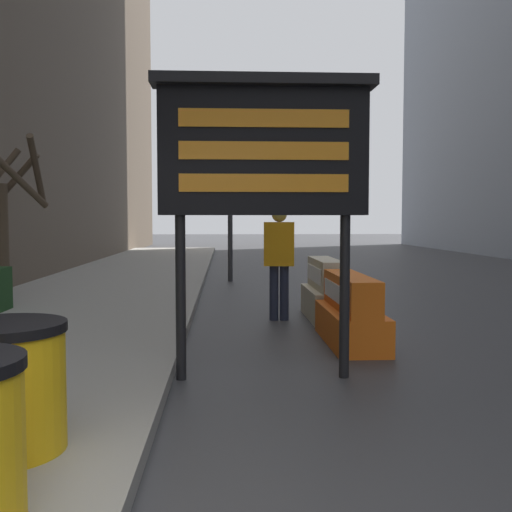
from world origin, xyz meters
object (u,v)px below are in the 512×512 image
Objects in this scene: jersey_barrier_cream at (325,292)px; pedestrian_worker at (279,254)px; traffic_cone_near at (370,318)px; message_board at (263,152)px; traffic_light_near_curb at (230,178)px; barrel_drum_middle at (3,387)px; jersey_barrier_orange_far at (351,313)px.

pedestrian_worker is at bearing -170.36° from jersey_barrier_cream.
pedestrian_worker is (-0.93, 2.03, 0.67)m from traffic_cone_near.
jersey_barrier_cream is 2.17m from traffic_cone_near.
pedestrian_worker reaches higher than traffic_cone_near.
traffic_light_near_curb is at bearing 91.51° from message_board.
traffic_light_near_curb is (1.50, 11.27, 2.05)m from barrel_drum_middle.
traffic_light_near_curb is at bearing 101.88° from traffic_cone_near.
pedestrian_worker is at bearing 112.71° from jersey_barrier_orange_far.
traffic_light_near_curb is at bearing 100.89° from jersey_barrier_orange_far.
message_board is 9.17m from traffic_light_near_curb.
jersey_barrier_cream is at bearing 16.99° from pedestrian_worker.
traffic_light_near_curb reaches higher than traffic_cone_near.
jersey_barrier_cream reaches higher than traffic_cone_near.
jersey_barrier_orange_far is at bearing -90.00° from jersey_barrier_cream.
pedestrian_worker is at bearing 114.68° from traffic_cone_near.
pedestrian_worker reaches higher than jersey_barrier_orange_far.
jersey_barrier_cream is 6.21m from traffic_light_near_curb.
traffic_light_near_curb is 6.01m from pedestrian_worker.
jersey_barrier_orange_far is 1.05× the size of pedestrian_worker.
jersey_barrier_orange_far is at bearing -59.94° from pedestrian_worker.
barrel_drum_middle is at bearing -117.63° from jersey_barrier_cream.
barrel_drum_middle reaches higher than traffic_cone_near.
jersey_barrier_orange_far reaches higher than traffic_cone_near.
message_board is at bearing -88.49° from traffic_light_near_curb.
jersey_barrier_orange_far is 0.31m from traffic_cone_near.
traffic_cone_near is 8.27m from traffic_light_near_curb.
traffic_light_near_curb reaches higher than jersey_barrier_orange_far.
message_board is 1.59× the size of jersey_barrier_orange_far.
pedestrian_worker is at bearing 82.22° from message_board.
jersey_barrier_orange_far is 2.47× the size of traffic_cone_near.
jersey_barrier_cream is at bearing 95.00° from traffic_cone_near.
traffic_light_near_curb reaches higher than barrel_drum_middle.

